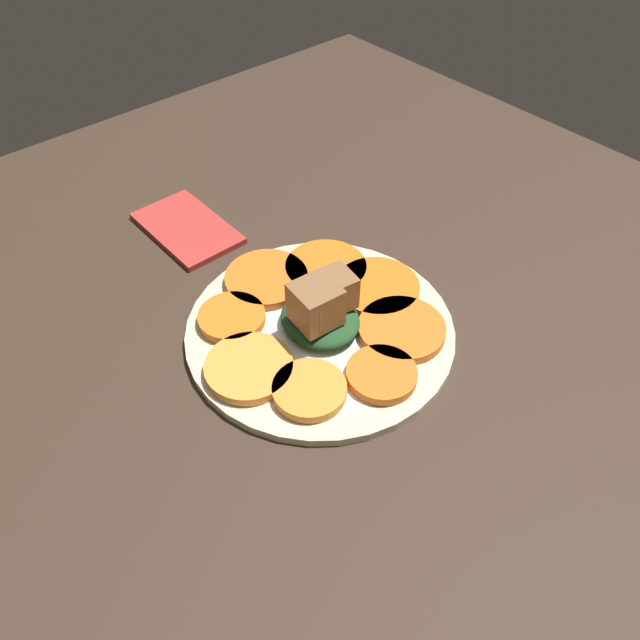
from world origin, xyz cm
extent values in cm
cube|color=#38281E|center=(0.00, 0.00, 1.00)|extent=(120.00, 120.00, 2.00)
cylinder|color=beige|center=(0.00, 0.00, 2.50)|extent=(29.73, 29.73, 1.00)
cylinder|color=white|center=(0.00, 0.00, 2.55)|extent=(23.79, 23.79, 1.00)
cylinder|color=orange|center=(-9.57, 0.15, 3.62)|extent=(7.32, 7.32, 1.03)
cylinder|color=orange|center=(-6.53, -6.12, 3.62)|extent=(9.56, 9.56, 1.03)
cylinder|color=orange|center=(0.46, -8.81, 3.62)|extent=(9.84, 9.84, 1.03)
cylinder|color=orange|center=(6.47, -6.55, 3.62)|extent=(9.79, 9.79, 1.03)
cylinder|color=orange|center=(9.65, 0.31, 3.62)|extent=(9.83, 9.83, 1.03)
cylinder|color=orange|center=(7.06, 6.83, 3.62)|extent=(7.48, 7.48, 1.03)
cylinder|color=#F99438|center=(0.13, 9.69, 3.62)|extent=(9.19, 9.19, 1.03)
cylinder|color=orange|center=(-6.27, 6.83, 3.62)|extent=(7.53, 7.53, 1.03)
ellipsoid|color=#1E4723|center=(0.00, 0.00, 4.24)|extent=(9.20, 8.28, 2.28)
cube|color=brown|center=(-0.60, 1.13, 7.68)|extent=(5.05, 5.05, 4.59)
cube|color=brown|center=(-0.18, -2.06, 7.35)|extent=(4.54, 4.54, 3.93)
cube|color=brown|center=(-0.73, 0.98, 7.18)|extent=(4.15, 4.15, 3.59)
cube|color=#B2B2B7|center=(4.53, -5.23, 3.30)|extent=(11.90, 4.60, 0.40)
cube|color=#B2B2B7|center=(-1.96, -7.22, 3.30)|extent=(2.08, 2.64, 0.40)
cube|color=#B2B2B7|center=(-4.65, -9.09, 3.30)|extent=(4.65, 1.69, 0.40)
cube|color=#B2B2B7|center=(-4.85, -8.45, 3.30)|extent=(4.65, 1.69, 0.40)
cube|color=#B2B2B7|center=(-5.04, -7.81, 3.30)|extent=(4.65, 1.69, 0.40)
cube|color=#B2B2B7|center=(-5.24, -7.18, 3.30)|extent=(4.65, 1.69, 0.40)
cube|color=#B2332D|center=(25.56, 1.08, 2.40)|extent=(14.72, 8.83, 0.80)
camera|label=1|loc=(-35.89, 31.14, 52.86)|focal=35.00mm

